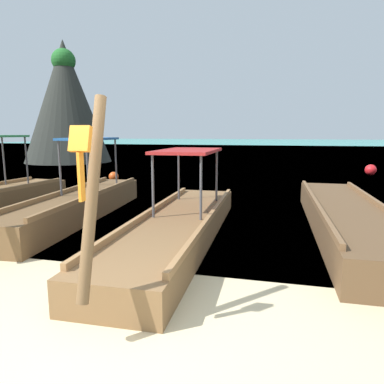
{
  "coord_description": "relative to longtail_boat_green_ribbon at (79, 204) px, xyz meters",
  "views": [
    {
      "loc": [
        1.68,
        -2.43,
        2.1
      ],
      "look_at": [
        0.0,
        4.4,
        0.91
      ],
      "focal_mm": 32.76,
      "sensor_mm": 36.0,
      "label": 1
    }
  ],
  "objects": [
    {
      "name": "sea_water",
      "position": [
        3.07,
        57.27,
        -0.36
      ],
      "size": [
        120.0,
        120.0,
        0.0
      ],
      "primitive_type": "plane",
      "color": "#2DB29E",
      "rests_on": "ground"
    },
    {
      "name": "mooring_buoy_far",
      "position": [
        -2.19,
        6.34,
        -0.14
      ],
      "size": [
        0.43,
        0.43,
        0.43
      ],
      "color": "#EA5119",
      "rests_on": "sea_water"
    },
    {
      "name": "longtail_boat_green_ribbon",
      "position": [
        0.0,
        0.0,
        0.0
      ],
      "size": [
        1.45,
        6.33,
        2.36
      ],
      "color": "brown",
      "rests_on": "ground"
    },
    {
      "name": "longtail_boat_orange_ribbon",
      "position": [
        2.9,
        -1.11,
        -0.06
      ],
      "size": [
        1.48,
        6.97,
        2.48
      ],
      "color": "brown",
      "rests_on": "ground"
    },
    {
      "name": "mooring_buoy_near",
      "position": [
        9.27,
        11.49,
        -0.08
      ],
      "size": [
        0.55,
        0.55,
        0.55
      ],
      "color": "red",
      "rests_on": "sea_water"
    },
    {
      "name": "ground",
      "position": [
        3.07,
        -5.14,
        -0.36
      ],
      "size": [
        120.0,
        120.0,
        0.0
      ],
      "primitive_type": "plane",
      "color": "beige"
    },
    {
      "name": "longtail_boat_turquoise_ribbon",
      "position": [
        6.2,
        0.25,
        -0.06
      ],
      "size": [
        1.43,
        7.43,
        2.37
      ],
      "color": "brown",
      "rests_on": "ground"
    },
    {
      "name": "karst_rock",
      "position": [
        -10.41,
        15.41,
        3.72
      ],
      "size": [
        6.46,
        6.11,
        8.58
      ],
      "color": "#2D302B",
      "rests_on": "ground"
    }
  ]
}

